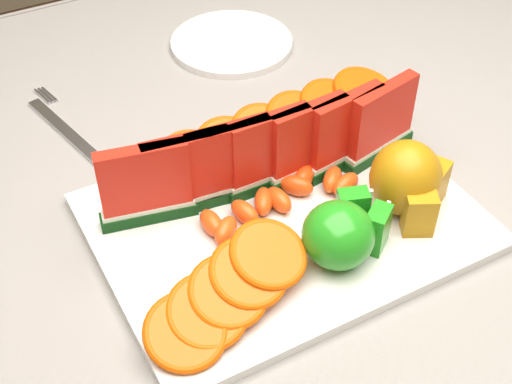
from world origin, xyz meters
The scene contains 11 objects.
table centered at (0.00, 0.00, 0.65)m, with size 1.40×0.90×0.75m.
tablecloth centered at (0.00, 0.00, 0.72)m, with size 1.53×1.03×0.20m.
platter centered at (0.05, -0.10, 0.76)m, with size 0.40×0.30×0.01m.
apple_cluster centered at (0.07, -0.17, 0.80)m, with size 0.11×0.09×0.07m.
pear_cluster centered at (0.17, -0.15, 0.81)m, with size 0.10×0.10×0.09m.
side_plate centered at (0.17, 0.26, 0.76)m, with size 0.23×0.23×0.01m.
fork centered at (-0.11, 0.19, 0.76)m, with size 0.05×0.19×0.00m.
watermelon_row centered at (0.06, -0.04, 0.82)m, with size 0.39×0.07×0.10m.
orange_fan_front centered at (-0.06, -0.18, 0.80)m, with size 0.20×0.13×0.05m.
orange_fan_back centered at (0.09, 0.02, 0.79)m, with size 0.39×0.12×0.05m.
tangerine_segments centered at (0.05, -0.08, 0.78)m, with size 0.19×0.07×0.02m.
Camera 1 is at (-0.24, -0.56, 1.32)m, focal length 50.00 mm.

